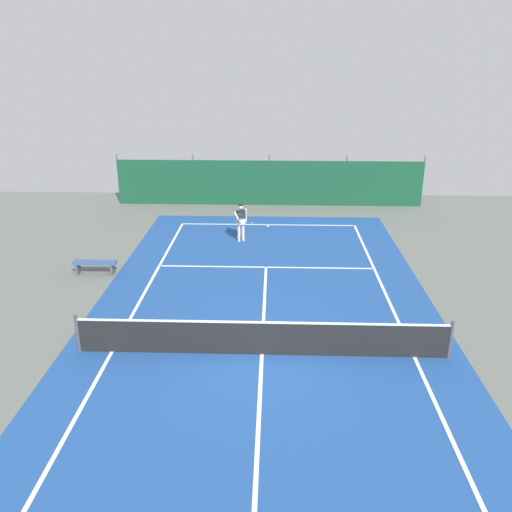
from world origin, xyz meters
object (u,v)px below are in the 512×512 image
(tennis_player, at_px, (241,220))
(tennis_ball_near_player, at_px, (252,223))
(parked_car, at_px, (277,181))
(tennis_net, at_px, (262,338))
(courtside_bench, at_px, (95,264))

(tennis_player, distance_m, tennis_ball_near_player, 2.82)
(tennis_ball_near_player, relative_size, parked_car, 0.02)
(tennis_player, height_order, tennis_ball_near_player, tennis_player)
(tennis_net, height_order, tennis_ball_near_player, tennis_net)
(tennis_net, relative_size, tennis_ball_near_player, 153.33)
(tennis_net, bearing_deg, courtside_bench, 138.74)
(courtside_bench, bearing_deg, tennis_net, -41.26)
(tennis_net, distance_m, parked_car, 17.80)
(tennis_net, height_order, courtside_bench, tennis_net)
(tennis_ball_near_player, xyz_separation_m, courtside_bench, (-5.52, -6.60, 0.34))
(courtside_bench, bearing_deg, parked_car, 61.31)
(courtside_bench, bearing_deg, tennis_player, 37.46)
(tennis_player, bearing_deg, tennis_net, 68.36)
(tennis_net, bearing_deg, parked_car, 88.73)
(tennis_player, bearing_deg, courtside_bench, 8.94)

